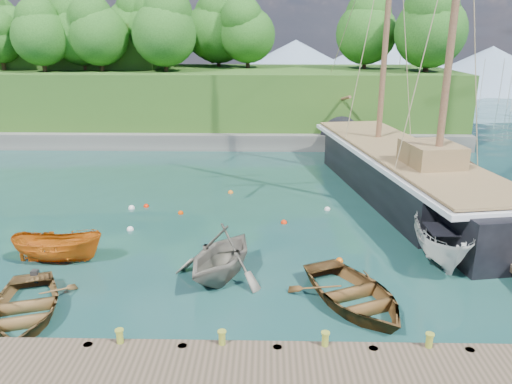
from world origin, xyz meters
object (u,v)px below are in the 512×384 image
(motorboat_orange, at_px, (60,262))
(cabin_boat_white, at_px, (439,260))
(rowboat_2, at_px, (353,304))
(rowboat_0, at_px, (25,316))
(rowboat_1, at_px, (221,277))
(schooner, at_px, (402,176))

(motorboat_orange, relative_size, cabin_boat_white, 0.75)
(rowboat_2, height_order, cabin_boat_white, cabin_boat_white)
(rowboat_0, distance_m, cabin_boat_white, 16.39)
(rowboat_0, xyz_separation_m, rowboat_1, (6.48, 3.03, 0.00))
(rowboat_2, relative_size, schooner, 0.18)
(rowboat_0, relative_size, cabin_boat_white, 0.91)
(cabin_boat_white, xyz_separation_m, schooner, (0.61, 9.11, 1.14))
(motorboat_orange, distance_m, schooner, 19.40)
(cabin_boat_white, bearing_deg, rowboat_0, -157.74)
(rowboat_0, height_order, motorboat_orange, motorboat_orange)
(cabin_boat_white, relative_size, schooner, 0.19)
(motorboat_orange, bearing_deg, rowboat_1, -98.81)
(rowboat_2, xyz_separation_m, cabin_boat_white, (4.28, 3.71, 0.00))
(schooner, bearing_deg, rowboat_1, -141.58)
(rowboat_2, bearing_deg, schooner, 44.56)
(rowboat_1, bearing_deg, schooner, 71.10)
(rowboat_1, relative_size, motorboat_orange, 1.12)
(rowboat_2, height_order, motorboat_orange, motorboat_orange)
(rowboat_0, bearing_deg, cabin_boat_white, -0.76)
(rowboat_0, bearing_deg, rowboat_1, 7.36)
(rowboat_1, xyz_separation_m, rowboat_2, (4.91, -1.96, 0.00))
(schooner, bearing_deg, rowboat_2, -120.38)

